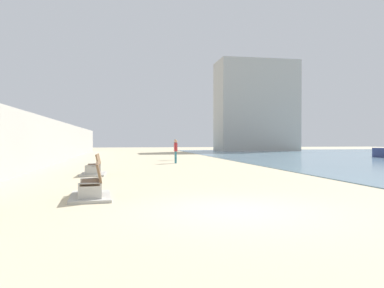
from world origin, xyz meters
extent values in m
plane|color=#C6B793|center=(0.00, 18.00, 0.00)|extent=(120.00, 120.00, 0.00)
cube|color=#ADAAA3|center=(-7.50, 18.00, 1.52)|extent=(0.80, 64.00, 3.04)
cube|color=#ADAAA3|center=(-3.32, 1.82, 0.25)|extent=(0.61, 0.24, 0.50)
cube|color=#ADAAA3|center=(-3.41, 3.22, 0.25)|extent=(0.61, 0.24, 0.50)
cube|color=brown|center=(-3.37, 2.52, 0.45)|extent=(0.60, 1.63, 0.06)
cube|color=brown|center=(-3.14, 2.53, 0.73)|extent=(0.27, 1.61, 0.50)
cube|color=#ADAAA3|center=(-3.37, 2.52, 0.04)|extent=(1.24, 2.17, 0.08)
cube|color=#ADAAA3|center=(-3.87, 9.00, 0.25)|extent=(0.60, 0.20, 0.50)
cube|color=#ADAAA3|center=(-3.86, 10.40, 0.25)|extent=(0.60, 0.20, 0.50)
cube|color=brown|center=(-3.86, 9.70, 0.45)|extent=(0.51, 1.60, 0.06)
cube|color=brown|center=(-3.63, 9.70, 0.73)|extent=(0.17, 1.60, 0.50)
cube|color=#ADAAA3|center=(-3.86, 9.70, 0.04)|extent=(1.11, 2.11, 0.08)
cylinder|color=#333338|center=(1.73, 21.90, 0.43)|extent=(0.12, 0.12, 0.85)
cylinder|color=#333338|center=(1.72, 22.03, 0.43)|extent=(0.12, 0.12, 0.85)
cube|color=#333338|center=(1.72, 21.96, 1.15)|extent=(0.21, 0.33, 0.60)
sphere|color=brown|center=(1.72, 21.96, 1.60)|extent=(0.23, 0.23, 0.23)
cylinder|color=#333338|center=(1.74, 21.74, 1.18)|extent=(0.09, 0.09, 0.54)
cylinder|color=#333338|center=(1.71, 22.18, 1.18)|extent=(0.09, 0.09, 0.54)
cylinder|color=teal|center=(1.17, 17.69, 0.42)|extent=(0.12, 0.12, 0.84)
cylinder|color=teal|center=(1.15, 17.82, 0.42)|extent=(0.12, 0.12, 0.84)
cube|color=#B22D33|center=(1.16, 17.75, 1.14)|extent=(0.22, 0.34, 0.59)
sphere|color=tan|center=(1.16, 17.75, 1.58)|extent=(0.23, 0.23, 0.23)
cylinder|color=#B22D33|center=(1.19, 17.54, 1.17)|extent=(0.09, 0.09, 0.53)
cylinder|color=#B22D33|center=(1.14, 17.97, 1.17)|extent=(0.09, 0.09, 0.53)
cube|color=#ADAAA3|center=(17.51, 46.00, 6.82)|extent=(12.00, 6.00, 13.65)
camera|label=1|loc=(-2.44, -8.23, 1.62)|focal=34.74mm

